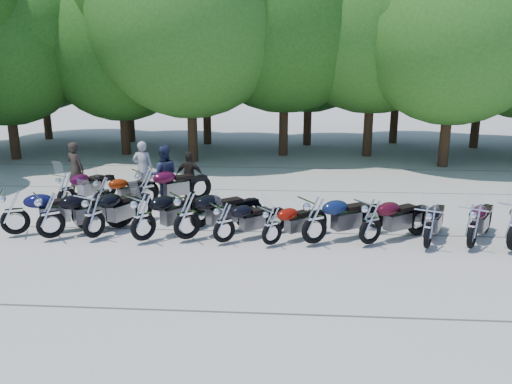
# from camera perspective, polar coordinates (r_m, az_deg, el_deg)

# --- Properties ---
(ground) EXTENTS (90.00, 90.00, 0.00)m
(ground) POSITION_cam_1_polar(r_m,az_deg,el_deg) (12.01, -0.50, -6.88)
(ground) COLOR gray
(ground) RESTS_ON ground
(tree_1) EXTENTS (6.97, 6.97, 8.55)m
(tree_1) POSITION_cam_1_polar(r_m,az_deg,el_deg) (25.85, -26.94, 14.49)
(tree_1) COLOR #3A2614
(tree_1) RESTS_ON ground
(tree_2) EXTENTS (7.31, 7.31, 8.97)m
(tree_2) POSITION_cam_1_polar(r_m,az_deg,el_deg) (25.35, -15.37, 16.10)
(tree_2) COLOR #3A2614
(tree_2) RESTS_ON ground
(tree_3) EXTENTS (8.70, 8.70, 10.67)m
(tree_3) POSITION_cam_1_polar(r_m,az_deg,el_deg) (22.91, -7.68, 19.23)
(tree_3) COLOR #3A2614
(tree_3) RESTS_ON ground
(tree_4) EXTENTS (9.13, 9.13, 11.20)m
(tree_4) POSITION_cam_1_polar(r_m,az_deg,el_deg) (24.35, 3.34, 19.78)
(tree_4) COLOR #3A2614
(tree_4) RESTS_ON ground
(tree_5) EXTENTS (9.04, 9.04, 11.10)m
(tree_5) POSITION_cam_1_polar(r_m,az_deg,el_deg) (24.74, 13.39, 19.20)
(tree_5) COLOR #3A2614
(tree_5) RESTS_ON ground
(tree_6) EXTENTS (8.00, 8.00, 9.82)m
(tree_6) POSITION_cam_1_polar(r_m,az_deg,el_deg) (23.00, 21.83, 17.07)
(tree_6) COLOR #3A2614
(tree_6) RESTS_ON ground
(tree_9) EXTENTS (7.59, 7.59, 9.32)m
(tree_9) POSITION_cam_1_polar(r_m,az_deg,el_deg) (32.17, -23.54, 15.36)
(tree_9) COLOR #3A2614
(tree_9) RESTS_ON ground
(tree_10) EXTENTS (7.78, 7.78, 9.55)m
(tree_10) POSITION_cam_1_polar(r_m,az_deg,el_deg) (29.60, -14.70, 16.50)
(tree_10) COLOR #3A2614
(tree_10) RESTS_ON ground
(tree_11) EXTENTS (7.56, 7.56, 9.28)m
(tree_11) POSITION_cam_1_polar(r_m,az_deg,el_deg) (27.99, -5.83, 16.70)
(tree_11) COLOR #3A2614
(tree_11) RESTS_ON ground
(tree_12) EXTENTS (7.88, 7.88, 9.67)m
(tree_12) POSITION_cam_1_polar(r_m,az_deg,el_deg) (27.67, 6.15, 17.19)
(tree_12) COLOR #3A2614
(tree_12) RESTS_ON ground
(tree_13) EXTENTS (8.31, 8.31, 10.20)m
(tree_13) POSITION_cam_1_polar(r_m,az_deg,el_deg) (29.26, 16.16, 17.19)
(tree_13) COLOR #3A2614
(tree_13) RESTS_ON ground
(tree_14) EXTENTS (8.02, 8.02, 9.84)m
(tree_14) POSITION_cam_1_polar(r_m,az_deg,el_deg) (28.99, 24.75, 16.08)
(tree_14) COLOR #3A2614
(tree_14) RESTS_ON ground
(motorcycle_0) EXTENTS (2.57, 1.70, 1.40)m
(motorcycle_0) POSITION_cam_1_polar(r_m,az_deg,el_deg) (14.23, -25.92, -1.98)
(motorcycle_0) COLOR #0B0D34
(motorcycle_0) RESTS_ON ground
(motorcycle_1) EXTENTS (2.41, 2.17, 1.41)m
(motorcycle_1) POSITION_cam_1_polar(r_m,az_deg,el_deg) (13.56, -22.50, -2.35)
(motorcycle_1) COLOR black
(motorcycle_1) RESTS_ON ground
(motorcycle_2) EXTENTS (1.73, 2.51, 1.38)m
(motorcycle_2) POSITION_cam_1_polar(r_m,az_deg,el_deg) (13.23, -18.09, -2.43)
(motorcycle_2) COLOR black
(motorcycle_2) RESTS_ON ground
(motorcycle_3) EXTENTS (2.21, 2.39, 1.41)m
(motorcycle_3) POSITION_cam_1_polar(r_m,az_deg,el_deg) (12.67, -12.80, -2.71)
(motorcycle_3) COLOR black
(motorcycle_3) RESTS_ON ground
(motorcycle_4) EXTENTS (2.51, 2.17, 1.45)m
(motorcycle_4) POSITION_cam_1_polar(r_m,az_deg,el_deg) (12.57, -7.92, -2.54)
(motorcycle_4) COLOR black
(motorcycle_4) RESTS_ON ground
(motorcycle_5) EXTENTS (2.09, 1.77, 1.20)m
(motorcycle_5) POSITION_cam_1_polar(r_m,az_deg,el_deg) (12.32, -3.68, -3.40)
(motorcycle_5) COLOR black
(motorcycle_5) RESTS_ON ground
(motorcycle_6) EXTENTS (1.97, 1.78, 1.16)m
(motorcycle_6) POSITION_cam_1_polar(r_m,az_deg,el_deg) (12.15, 1.82, -3.73)
(motorcycle_6) COLOR #780D04
(motorcycle_6) RESTS_ON ground
(motorcycle_7) EXTENTS (2.51, 1.94, 1.40)m
(motorcycle_7) POSITION_cam_1_polar(r_m,az_deg,el_deg) (12.24, 6.72, -3.08)
(motorcycle_7) COLOR #0E193D
(motorcycle_7) RESTS_ON ground
(motorcycle_8) EXTENTS (2.36, 1.96, 1.35)m
(motorcycle_8) POSITION_cam_1_polar(r_m,az_deg,el_deg) (12.45, 12.98, -3.19)
(motorcycle_8) COLOR #360713
(motorcycle_8) RESTS_ON ground
(motorcycle_9) EXTENTS (1.49, 2.24, 1.22)m
(motorcycle_9) POSITION_cam_1_polar(r_m,az_deg,el_deg) (12.62, 19.15, -3.70)
(motorcycle_9) COLOR black
(motorcycle_9) RESTS_ON ground
(motorcycle_10) EXTENTS (1.75, 2.28, 1.27)m
(motorcycle_10) POSITION_cam_1_polar(r_m,az_deg,el_deg) (12.97, 23.57, -3.51)
(motorcycle_10) COLOR black
(motorcycle_10) RESTS_ON ground
(motorcycle_12) EXTENTS (1.66, 2.42, 1.32)m
(motorcycle_12) POSITION_cam_1_polar(r_m,az_deg,el_deg) (16.20, -20.93, 0.26)
(motorcycle_12) COLOR #3B0826
(motorcycle_12) RESTS_ON ground
(motorcycle_13) EXTENTS (2.01, 1.79, 1.17)m
(motorcycle_13) POSITION_cam_1_polar(r_m,az_deg,el_deg) (15.90, -17.11, 0.04)
(motorcycle_13) COLOR maroon
(motorcycle_13) RESTS_ON ground
(motorcycle_14) EXTENTS (2.47, 2.23, 1.45)m
(motorcycle_14) POSITION_cam_1_polar(r_m,az_deg,el_deg) (15.55, -12.43, 0.55)
(motorcycle_14) COLOR #3E081F
(motorcycle_14) RESTS_ON ground
(rider_0) EXTENTS (0.80, 0.68, 1.85)m
(rider_0) POSITION_cam_1_polar(r_m,az_deg,el_deg) (17.91, -19.91, 2.49)
(rider_0) COLOR black
(rider_0) RESTS_ON ground
(rider_1) EXTENTS (1.08, 0.94, 1.89)m
(rider_1) POSITION_cam_1_polar(r_m,az_deg,el_deg) (16.12, -10.50, 1.95)
(rider_1) COLOR #212845
(rider_1) RESTS_ON ground
(rider_2) EXTENTS (0.98, 0.48, 1.61)m
(rider_2) POSITION_cam_1_polar(r_m,az_deg,el_deg) (16.42, -7.59, 1.80)
(rider_2) COLOR black
(rider_2) RESTS_ON ground
(rider_3) EXTENTS (0.70, 0.48, 1.86)m
(rider_3) POSITION_cam_1_polar(r_m,az_deg,el_deg) (17.37, -12.79, 2.67)
(rider_3) COLOR #9D9D9F
(rider_3) RESTS_ON ground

